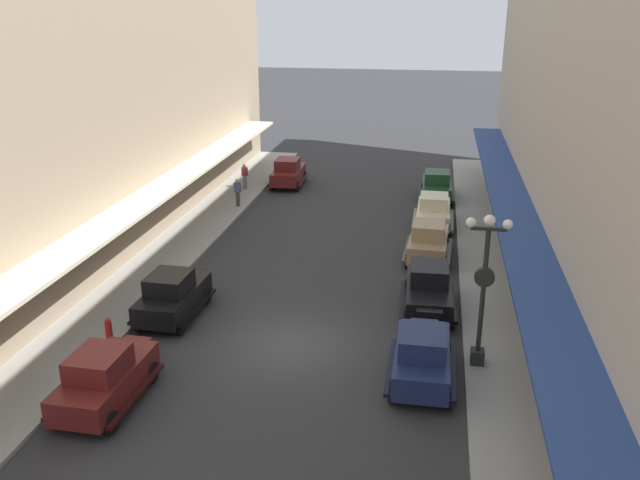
# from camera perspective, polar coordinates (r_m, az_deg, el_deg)

# --- Properties ---
(ground_plane) EXTENTS (200.00, 200.00, 0.00)m
(ground_plane) POSITION_cam_1_polar(r_m,az_deg,el_deg) (23.75, -2.54, -8.97)
(ground_plane) COLOR #2D2D30
(sidewalk_left) EXTENTS (3.00, 60.00, 0.15)m
(sidewalk_left) POSITION_cam_1_polar(r_m,az_deg,el_deg) (26.23, -18.88, -6.99)
(sidewalk_left) COLOR #99968E
(sidewalk_left) RESTS_ON ground
(sidewalk_right) EXTENTS (3.00, 60.00, 0.15)m
(sidewalk_right) POSITION_cam_1_polar(r_m,az_deg,el_deg) (23.44, 15.96, -10.01)
(sidewalk_right) COLOR #99968E
(sidewalk_right) RESTS_ON ground
(parked_car_0) EXTENTS (2.25, 4.30, 1.84)m
(parked_car_0) POSITION_cam_1_polar(r_m,az_deg,el_deg) (43.51, -2.75, 5.89)
(parked_car_0) COLOR #591919
(parked_car_0) RESTS_ON ground
(parked_car_1) EXTENTS (2.21, 4.29, 1.84)m
(parked_car_1) POSITION_cam_1_polar(r_m,az_deg,el_deg) (25.93, -12.54, -4.54)
(parked_car_1) COLOR black
(parked_car_1) RESTS_ON ground
(parked_car_2) EXTENTS (2.16, 4.27, 1.84)m
(parked_car_2) POSITION_cam_1_polar(r_m,az_deg,el_deg) (35.82, 9.73, 2.53)
(parked_car_2) COLOR beige
(parked_car_2) RESTS_ON ground
(parked_car_3) EXTENTS (2.22, 4.29, 1.84)m
(parked_car_3) POSITION_cam_1_polar(r_m,az_deg,el_deg) (40.85, 9.99, 4.67)
(parked_car_3) COLOR #193D23
(parked_car_3) RESTS_ON ground
(parked_car_4) EXTENTS (2.28, 4.31, 1.84)m
(parked_car_4) POSITION_cam_1_polar(r_m,az_deg,el_deg) (31.32, 9.30, 0.01)
(parked_car_4) COLOR #997F5B
(parked_car_4) RESTS_ON ground
(parked_car_5) EXTENTS (2.26, 4.30, 1.84)m
(parked_car_5) POSITION_cam_1_polar(r_m,az_deg,el_deg) (26.11, 9.32, -4.13)
(parked_car_5) COLOR black
(parked_car_5) RESTS_ON ground
(parked_car_6) EXTENTS (2.15, 4.27, 1.84)m
(parked_car_6) POSITION_cam_1_polar(r_m,az_deg,el_deg) (21.46, 8.78, -9.71)
(parked_car_6) COLOR #19234C
(parked_car_6) RESTS_ON ground
(parked_car_7) EXTENTS (2.22, 4.29, 1.84)m
(parked_car_7) POSITION_cam_1_polar(r_m,az_deg,el_deg) (21.12, -18.04, -11.05)
(parked_car_7) COLOR #591919
(parked_car_7) RESTS_ON ground
(lamp_post_with_clock) EXTENTS (1.42, 0.44, 5.16)m
(lamp_post_with_clock) POSITION_cam_1_polar(r_m,az_deg,el_deg) (21.67, 13.89, -3.74)
(lamp_post_with_clock) COLOR black
(lamp_post_with_clock) RESTS_ON sidewalk_right
(fire_hydrant) EXTENTS (0.24, 0.24, 0.82)m
(fire_hydrant) POSITION_cam_1_polar(r_m,az_deg,el_deg) (24.74, -17.70, -7.27)
(fire_hydrant) COLOR #B21E19
(fire_hydrant) RESTS_ON sidewalk_left
(pedestrian_0) EXTENTS (0.36, 0.24, 1.64)m
(pedestrian_0) POSITION_cam_1_polar(r_m,az_deg,el_deg) (42.45, -6.49, 5.49)
(pedestrian_0) COLOR slate
(pedestrian_0) RESTS_ON sidewalk_left
(pedestrian_1) EXTENTS (0.36, 0.24, 1.64)m
(pedestrian_1) POSITION_cam_1_polar(r_m,az_deg,el_deg) (38.83, -7.10, 4.10)
(pedestrian_1) COLOR #4C4238
(pedestrian_1) RESTS_ON sidewalk_left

